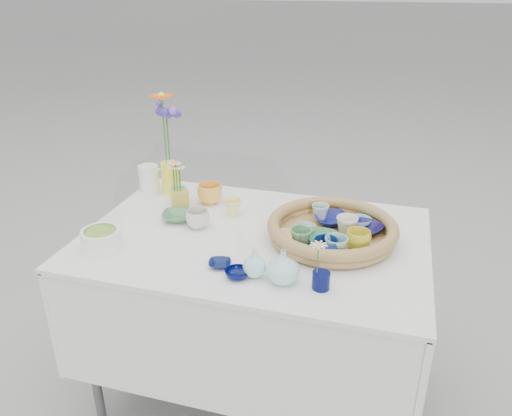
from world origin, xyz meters
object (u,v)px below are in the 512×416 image
(display_table, at_px, (255,390))
(tall_vase_yellow, at_px, (170,178))
(wicker_tray, at_px, (332,230))
(bud_vase_seafoam, at_px, (283,266))

(display_table, distance_m, tall_vase_yellow, 1.00)
(wicker_tray, xyz_separation_m, tall_vase_yellow, (-0.75, 0.24, 0.03))
(bud_vase_seafoam, bearing_deg, display_table, 122.36)
(bud_vase_seafoam, bearing_deg, wicker_tray, 71.32)
(wicker_tray, distance_m, tall_vase_yellow, 0.79)
(display_table, height_order, wicker_tray, wicker_tray)
(display_table, xyz_separation_m, tall_vase_yellow, (-0.47, 0.29, 0.84))
(wicker_tray, distance_m, bud_vase_seafoam, 0.34)
(wicker_tray, xyz_separation_m, bud_vase_seafoam, (-0.11, -0.32, 0.02))
(display_table, relative_size, tall_vase_yellow, 8.77)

